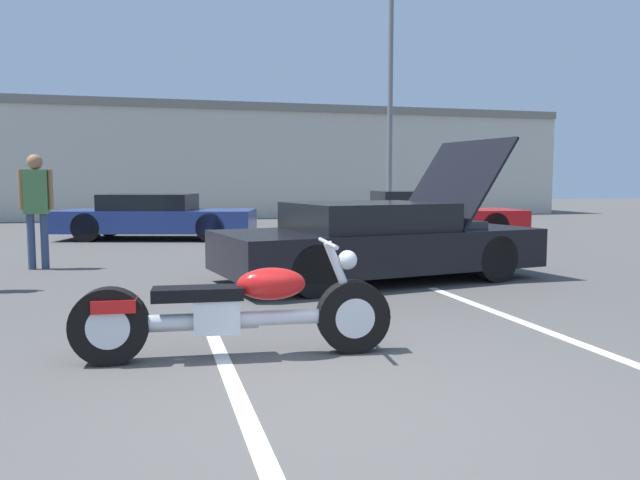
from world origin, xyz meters
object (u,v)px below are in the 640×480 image
(light_pole, at_px, (392,95))
(show_car_hood_open, at_px, (379,241))
(parked_car_right_row, at_px, (424,216))
(spectator_by_show_car, at_px, (36,200))
(motorcycle, at_px, (235,311))
(parked_car_mid_row, at_px, (156,217))

(light_pole, xyz_separation_m, show_car_hood_open, (-4.94, -11.89, -3.79))
(light_pole, relative_size, parked_car_right_row, 1.64)
(spectator_by_show_car, bearing_deg, parked_car_right_row, 21.44)
(motorcycle, xyz_separation_m, parked_car_right_row, (5.89, 9.19, 0.19))
(light_pole, height_order, parked_car_right_row, light_pole)
(light_pole, distance_m, show_car_hood_open, 13.42)
(parked_car_mid_row, xyz_separation_m, spectator_by_show_car, (-1.90, -4.98, 0.57))
(show_car_hood_open, distance_m, spectator_by_show_car, 5.55)
(parked_car_mid_row, bearing_deg, light_pole, 44.78)
(parked_car_mid_row, bearing_deg, parked_car_right_row, 0.67)
(parked_car_mid_row, height_order, spectator_by_show_car, spectator_by_show_car)
(light_pole, xyz_separation_m, motorcycle, (-7.48, -15.33, -3.98))
(parked_car_right_row, distance_m, spectator_by_show_car, 8.91)
(motorcycle, bearing_deg, spectator_by_show_car, 116.98)
(parked_car_mid_row, bearing_deg, spectator_by_show_car, -95.07)
(motorcycle, height_order, parked_car_mid_row, parked_car_mid_row)
(light_pole, height_order, spectator_by_show_car, light_pole)
(motorcycle, distance_m, parked_car_right_row, 10.92)
(show_car_hood_open, relative_size, parked_car_mid_row, 0.96)
(motorcycle, relative_size, spectator_by_show_car, 1.38)
(motorcycle, bearing_deg, light_pole, 69.05)
(parked_car_right_row, relative_size, parked_car_mid_row, 0.96)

